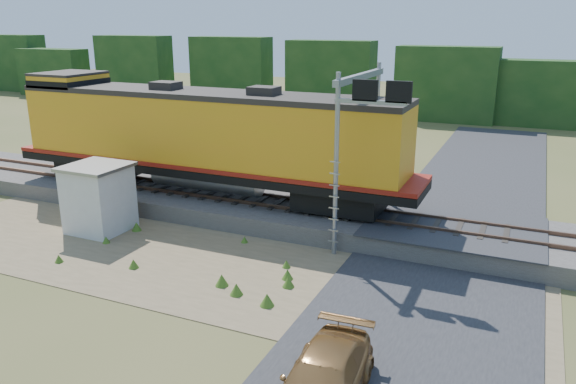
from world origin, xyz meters
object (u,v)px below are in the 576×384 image
at_px(car, 323,383).
at_px(signal_gantry, 363,113).
at_px(locomotive, 200,136).
at_px(shed, 99,198).

bearing_deg(car, signal_gantry, 99.54).
distance_m(locomotive, shed, 5.51).
distance_m(signal_gantry, car, 12.17).
xyz_separation_m(signal_gantry, car, (2.45, -10.96, -4.68)).
bearing_deg(car, shed, 148.28).
relative_size(locomotive, car, 4.66).
distance_m(shed, car, 14.95).
bearing_deg(signal_gantry, car, -77.40).
distance_m(shed, signal_gantry, 11.93).
bearing_deg(locomotive, signal_gantry, -4.65).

